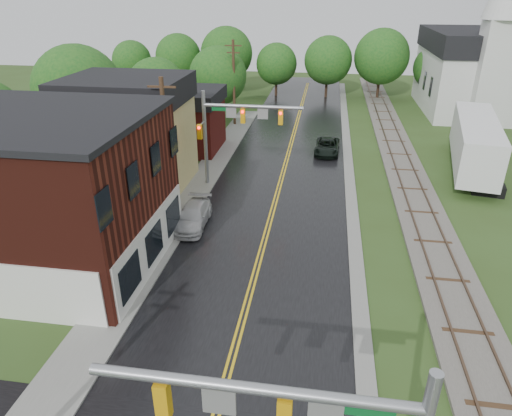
% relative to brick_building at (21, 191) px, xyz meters
% --- Properties ---
extents(main_road, '(10.00, 90.00, 0.02)m').
position_rel_brick_building_xyz_m(main_road, '(12.48, 15.00, -4.15)').
color(main_road, black).
rests_on(main_road, ground).
extents(curb_right, '(0.80, 70.00, 0.12)m').
position_rel_brick_building_xyz_m(curb_right, '(17.88, 20.00, -4.15)').
color(curb_right, gray).
rests_on(curb_right, ground).
extents(sidewalk_left, '(2.40, 50.00, 0.12)m').
position_rel_brick_building_xyz_m(sidewalk_left, '(6.28, 10.00, -4.15)').
color(sidewalk_left, gray).
rests_on(sidewalk_left, ground).
extents(brick_building, '(14.30, 10.30, 8.30)m').
position_rel_brick_building_xyz_m(brick_building, '(0.00, 0.00, 0.00)').
color(brick_building, '#43150E').
rests_on(brick_building, ground).
extents(yellow_house, '(8.00, 7.00, 6.40)m').
position_rel_brick_building_xyz_m(yellow_house, '(1.48, 11.00, -0.95)').
color(yellow_house, tan).
rests_on(yellow_house, ground).
extents(darkred_building, '(7.00, 6.00, 4.40)m').
position_rel_brick_building_xyz_m(darkred_building, '(2.48, 20.00, -1.95)').
color(darkred_building, '#3F0F0C').
rests_on(darkred_building, ground).
extents(church, '(10.40, 18.40, 20.00)m').
position_rel_brick_building_xyz_m(church, '(32.48, 38.74, 1.68)').
color(church, silver).
rests_on(church, ground).
extents(railroad, '(3.20, 80.00, 0.30)m').
position_rel_brick_building_xyz_m(railroad, '(22.48, 20.00, -4.05)').
color(railroad, '#59544C').
rests_on(railroad, ground).
extents(traffic_signal_far, '(7.34, 0.43, 7.20)m').
position_rel_brick_building_xyz_m(traffic_signal_far, '(9.01, 12.00, 0.82)').
color(traffic_signal_far, gray).
rests_on(traffic_signal_far, ground).
extents(utility_pole_b, '(1.80, 0.28, 9.00)m').
position_rel_brick_building_xyz_m(utility_pole_b, '(5.68, 7.00, 0.57)').
color(utility_pole_b, '#382616').
rests_on(utility_pole_b, ground).
extents(utility_pole_c, '(1.80, 0.28, 9.00)m').
position_rel_brick_building_xyz_m(utility_pole_c, '(5.68, 29.00, 0.57)').
color(utility_pole_c, '#382616').
rests_on(utility_pole_c, ground).
extents(tree_left_b, '(7.60, 7.60, 9.69)m').
position_rel_brick_building_xyz_m(tree_left_b, '(-5.36, 16.90, 1.57)').
color(tree_left_b, black).
rests_on(tree_left_b, ground).
extents(tree_left_c, '(6.00, 6.00, 7.65)m').
position_rel_brick_building_xyz_m(tree_left_c, '(-1.36, 24.90, 0.36)').
color(tree_left_c, black).
rests_on(tree_left_c, ground).
extents(tree_left_e, '(6.40, 6.40, 8.16)m').
position_rel_brick_building_xyz_m(tree_left_e, '(3.64, 30.90, 0.66)').
color(tree_left_e, black).
rests_on(tree_left_e, ground).
extents(suv_dark, '(2.36, 4.77, 1.30)m').
position_rel_brick_building_xyz_m(suv_dark, '(15.98, 20.76, -3.50)').
color(suv_dark, black).
rests_on(suv_dark, ground).
extents(pickup_white, '(1.99, 4.62, 1.33)m').
position_rel_brick_building_xyz_m(pickup_white, '(7.68, 5.11, -3.49)').
color(pickup_white, silver).
rests_on(pickup_white, ground).
extents(semi_trailer, '(5.44, 14.01, 4.22)m').
position_rel_brick_building_xyz_m(semi_trailer, '(27.89, 18.29, -1.67)').
color(semi_trailer, black).
rests_on(semi_trailer, ground).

